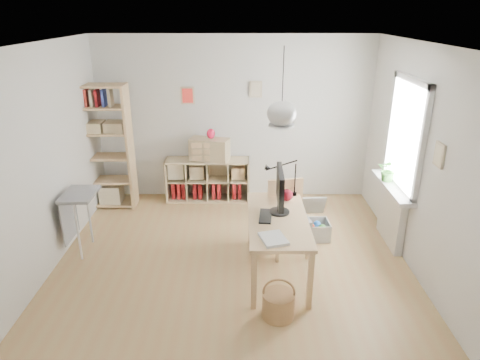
{
  "coord_description": "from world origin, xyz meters",
  "views": [
    {
      "loc": [
        0.11,
        -4.68,
        3.04
      ],
      "look_at": [
        0.1,
        0.3,
        1.05
      ],
      "focal_mm": 32.0,
      "sensor_mm": 36.0,
      "label": 1
    }
  ],
  "objects_px": {
    "tall_bookshelf": "(105,142)",
    "drawer_chest": "(210,149)",
    "storage_chest": "(311,225)",
    "monitor": "(280,189)",
    "desk": "(278,225)",
    "cube_shelf": "(207,182)",
    "chair": "(288,213)"
  },
  "relations": [
    {
      "from": "tall_bookshelf",
      "to": "drawer_chest",
      "type": "xyz_separation_m",
      "value": [
        1.63,
        0.24,
        -0.19
      ]
    },
    {
      "from": "tall_bookshelf",
      "to": "storage_chest",
      "type": "relative_size",
      "value": 3.46
    },
    {
      "from": "monitor",
      "to": "desk",
      "type": "bearing_deg",
      "value": -99.35
    },
    {
      "from": "storage_chest",
      "to": "drawer_chest",
      "type": "relative_size",
      "value": 0.91
    },
    {
      "from": "storage_chest",
      "to": "drawer_chest",
      "type": "xyz_separation_m",
      "value": [
        -1.52,
        1.29,
        0.73
      ]
    },
    {
      "from": "cube_shelf",
      "to": "storage_chest",
      "type": "bearing_deg",
      "value": -39.93
    },
    {
      "from": "tall_bookshelf",
      "to": "storage_chest",
      "type": "height_order",
      "value": "tall_bookshelf"
    },
    {
      "from": "desk",
      "to": "drawer_chest",
      "type": "relative_size",
      "value": 2.37
    },
    {
      "from": "desk",
      "to": "tall_bookshelf",
      "type": "height_order",
      "value": "tall_bookshelf"
    },
    {
      "from": "cube_shelf",
      "to": "tall_bookshelf",
      "type": "xyz_separation_m",
      "value": [
        -1.56,
        -0.28,
        0.79
      ]
    },
    {
      "from": "tall_bookshelf",
      "to": "chair",
      "type": "xyz_separation_m",
      "value": [
        2.76,
        -1.43,
        -0.53
      ]
    },
    {
      "from": "cube_shelf",
      "to": "tall_bookshelf",
      "type": "height_order",
      "value": "tall_bookshelf"
    },
    {
      "from": "desk",
      "to": "monitor",
      "type": "relative_size",
      "value": 2.39
    },
    {
      "from": "monitor",
      "to": "drawer_chest",
      "type": "relative_size",
      "value": 0.99
    },
    {
      "from": "desk",
      "to": "drawer_chest",
      "type": "height_order",
      "value": "drawer_chest"
    },
    {
      "from": "tall_bookshelf",
      "to": "monitor",
      "type": "height_order",
      "value": "tall_bookshelf"
    },
    {
      "from": "tall_bookshelf",
      "to": "drawer_chest",
      "type": "bearing_deg",
      "value": 8.37
    },
    {
      "from": "monitor",
      "to": "drawer_chest",
      "type": "distance_m",
      "value": 2.28
    },
    {
      "from": "chair",
      "to": "cube_shelf",
      "type": "bearing_deg",
      "value": 114.26
    },
    {
      "from": "drawer_chest",
      "to": "monitor",
      "type": "bearing_deg",
      "value": -49.22
    },
    {
      "from": "desk",
      "to": "storage_chest",
      "type": "xyz_separation_m",
      "value": [
        0.57,
        0.9,
        -0.48
      ]
    },
    {
      "from": "drawer_chest",
      "to": "tall_bookshelf",
      "type": "bearing_deg",
      "value": -156.37
    },
    {
      "from": "desk",
      "to": "storage_chest",
      "type": "height_order",
      "value": "desk"
    },
    {
      "from": "cube_shelf",
      "to": "desk",
      "type": "bearing_deg",
      "value": -65.39
    },
    {
      "from": "monitor",
      "to": "chair",
      "type": "bearing_deg",
      "value": 69.82
    },
    {
      "from": "cube_shelf",
      "to": "chair",
      "type": "bearing_deg",
      "value": -54.95
    },
    {
      "from": "desk",
      "to": "chair",
      "type": "relative_size",
      "value": 1.54
    },
    {
      "from": "tall_bookshelf",
      "to": "desk",
      "type": "bearing_deg",
      "value": -37.01
    },
    {
      "from": "drawer_chest",
      "to": "cube_shelf",
      "type": "bearing_deg",
      "value": 163.62
    },
    {
      "from": "chair",
      "to": "monitor",
      "type": "bearing_deg",
      "value": -122.45
    },
    {
      "from": "cube_shelf",
      "to": "monitor",
      "type": "height_order",
      "value": "monitor"
    },
    {
      "from": "drawer_chest",
      "to": "chair",
      "type": "bearing_deg",
      "value": -40.56
    }
  ]
}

